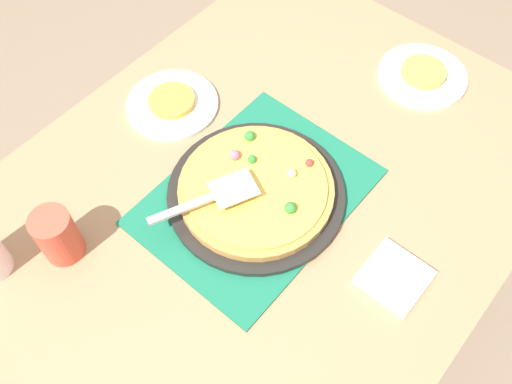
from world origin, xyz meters
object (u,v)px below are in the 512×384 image
at_px(pizza_pan, 256,194).
at_px(served_slice_right, 172,101).
at_px(plate_far_right, 172,104).
at_px(pizza_server, 212,197).
at_px(napkin_stack, 394,277).
at_px(cup_far, 57,236).
at_px(pizza, 256,188).
at_px(served_slice_left, 424,72).
at_px(plate_near_left, 422,76).

bearing_deg(pizza_pan, served_slice_right, 77.97).
xyz_separation_m(plate_far_right, pizza_server, (-0.16, -0.28, 0.06)).
bearing_deg(napkin_stack, cup_far, 124.73).
bearing_deg(pizza, served_slice_right, 78.12).
height_order(pizza_pan, napkin_stack, pizza_pan).
xyz_separation_m(pizza, served_slice_left, (0.54, -0.09, -0.02)).
xyz_separation_m(plate_far_right, served_slice_right, (0.00, 0.00, 0.01)).
bearing_deg(served_slice_right, pizza, -101.88).
bearing_deg(served_slice_left, napkin_stack, -154.41).
relative_size(pizza_pan, cup_far, 3.17).
distance_m(pizza_pan, napkin_stack, 0.33).
height_order(pizza, pizza_server, pizza_server).
height_order(pizza_pan, plate_near_left, pizza_pan).
bearing_deg(pizza_server, pizza, -24.05).
xyz_separation_m(plate_far_right, napkin_stack, (-0.04, -0.65, 0.00)).
height_order(plate_far_right, pizza_server, pizza_server).
bearing_deg(plate_far_right, pizza_server, -119.32).
distance_m(plate_far_right, cup_far, 0.43).
bearing_deg(cup_far, pizza_server, -33.86).
xyz_separation_m(pizza, cup_far, (-0.35, 0.21, 0.03)).
relative_size(pizza_pan, plate_near_left, 1.73).
distance_m(pizza_server, napkin_stack, 0.39).
distance_m(pizza_pan, cup_far, 0.41).
xyz_separation_m(plate_near_left, napkin_stack, (-0.51, -0.24, 0.00)).
relative_size(pizza_pan, plate_far_right, 1.73).
relative_size(plate_far_right, served_slice_left, 2.00).
distance_m(plate_near_left, cup_far, 0.93).
xyz_separation_m(served_slice_left, pizza_server, (-0.63, 0.13, 0.05)).
relative_size(pizza_pan, pizza, 1.15).
height_order(pizza_pan, served_slice_left, served_slice_left).
distance_m(plate_near_left, served_slice_right, 0.62).
relative_size(plate_near_left, napkin_stack, 1.83).
relative_size(pizza, served_slice_left, 3.00).
distance_m(plate_near_left, plate_far_right, 0.62).
relative_size(plate_near_left, plate_far_right, 1.00).
height_order(pizza_pan, pizza, pizza).
relative_size(plate_near_left, pizza_server, 0.97).
height_order(plate_near_left, served_slice_right, served_slice_right).
distance_m(served_slice_right, cup_far, 0.43).
bearing_deg(pizza_pan, plate_near_left, -9.26).
distance_m(pizza, cup_far, 0.41).
distance_m(plate_far_right, served_slice_left, 0.62).
bearing_deg(pizza, pizza_pan, -158.28).
height_order(served_slice_left, served_slice_right, same).
height_order(pizza, plate_far_right, pizza).
bearing_deg(served_slice_left, cup_far, 161.20).
xyz_separation_m(pizza_pan, pizza_server, (-0.09, 0.04, 0.05)).
bearing_deg(pizza, pizza_server, 155.95).
bearing_deg(pizza_pan, pizza, 21.72).
bearing_deg(served_slice_left, pizza_pan, 170.74).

